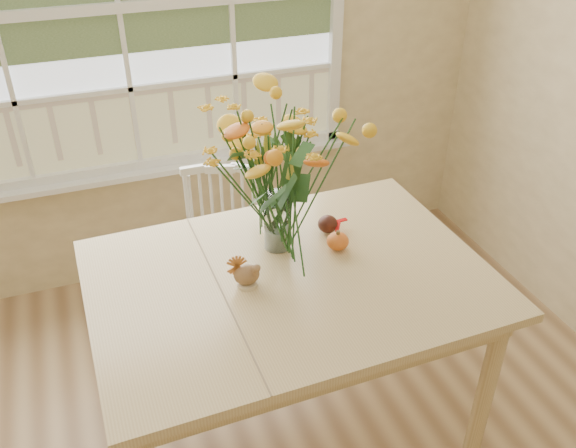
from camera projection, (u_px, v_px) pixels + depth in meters
name	position (u px, v px, depth m)	size (l,w,h in m)	color
wall_back	(124.00, 48.00, 3.01)	(4.00, 0.02, 2.70)	tan
window	(119.00, 11.00, 2.88)	(2.42, 0.12, 1.74)	silver
dining_table	(290.00, 293.00, 2.39)	(1.53, 1.11, 0.81)	tan
windsor_chair	(223.00, 240.00, 3.14)	(0.48, 0.47, 0.84)	white
flower_vase	(276.00, 168.00, 2.31)	(0.51, 0.51, 0.60)	white
pumpkin	(338.00, 242.00, 2.47)	(0.09, 0.09, 0.07)	#DC5619
turkey_figurine	(247.00, 275.00, 2.26)	(0.11, 0.09, 0.12)	#CCB78C
dark_gourd	(328.00, 225.00, 2.57)	(0.13, 0.10, 0.08)	#38160F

